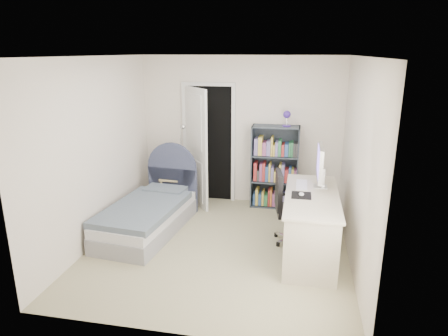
% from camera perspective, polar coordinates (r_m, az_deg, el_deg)
% --- Properties ---
extents(room_shell, '(3.50, 3.70, 2.60)m').
position_cam_1_polar(room_shell, '(5.10, -0.72, 1.48)').
color(room_shell, gray).
rests_on(room_shell, ground).
extents(door, '(0.92, 0.66, 2.06)m').
position_cam_1_polar(door, '(6.78, -3.35, 3.34)').
color(door, black).
rests_on(door, ground).
extents(bed, '(1.06, 1.94, 1.15)m').
position_cam_1_polar(bed, '(6.02, -10.58, -6.37)').
color(bed, gray).
rests_on(bed, ground).
extents(nightstand, '(0.41, 0.41, 0.61)m').
position_cam_1_polar(nightstand, '(6.84, -7.14, -2.16)').
color(nightstand, tan).
rests_on(nightstand, ground).
extents(floor_lamp, '(0.20, 0.20, 1.39)m').
position_cam_1_polar(floor_lamp, '(6.88, -5.91, -0.52)').
color(floor_lamp, silver).
rests_on(floor_lamp, ground).
extents(bookcase, '(0.78, 0.33, 1.65)m').
position_cam_1_polar(bookcase, '(6.74, 7.28, -0.27)').
color(bookcase, '#39434E').
rests_on(bookcase, ground).
extents(desk, '(0.67, 1.67, 1.37)m').
position_cam_1_polar(desk, '(5.32, 12.26, -7.43)').
color(desk, beige).
rests_on(desk, ground).
extents(office_chair, '(0.54, 0.56, 1.01)m').
position_cam_1_polar(office_chair, '(5.52, 9.01, -5.14)').
color(office_chair, silver).
rests_on(office_chair, ground).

